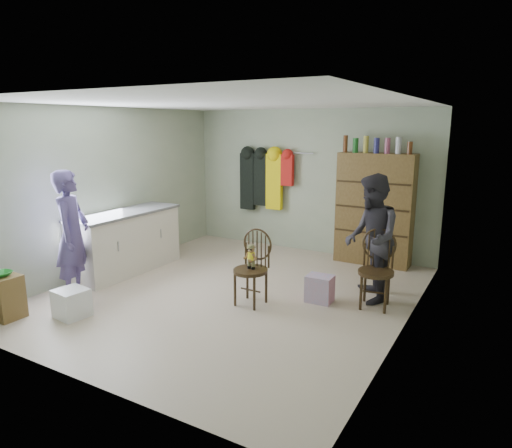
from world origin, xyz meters
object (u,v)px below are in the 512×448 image
Objects in this scene: counter at (126,241)px; chair_front at (253,263)px; chair_far at (377,266)px; dresser at (375,209)px.

chair_front is (2.36, -0.16, 0.06)m from counter.
chair_front is 1.55m from chair_far.
dresser reaches higher than chair_front.
counter is 1.94× the size of chair_front.
dresser is (-0.54, 1.77, 0.39)m from chair_far.
dresser is at bearing 72.33° from chair_front.
dresser is (3.20, 2.30, 0.44)m from counter.
counter is 2.37m from chair_front.
counter is at bearing -179.63° from chair_far.
chair_front is 0.46× the size of dresser.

